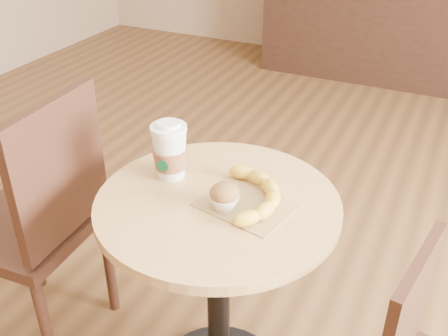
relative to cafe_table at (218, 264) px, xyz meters
name	(u,v)px	position (x,y,z in m)	size (l,w,h in m)	color
cafe_table	(218,264)	(0.00, 0.00, 0.00)	(0.67, 0.67, 0.75)	black
chair_left	(39,218)	(-0.63, -0.06, 0.01)	(0.45, 0.45, 0.97)	#371D13
service_counter	(411,13)	(0.07, 3.23, 0.00)	(2.30, 0.65, 1.04)	black
kraft_bag	(246,205)	(0.08, 0.01, 0.23)	(0.24, 0.18, 0.00)	#977B49
coffee_cup	(170,153)	(-0.18, 0.05, 0.31)	(0.10, 0.11, 0.17)	silver
muffin	(224,196)	(0.03, -0.03, 0.27)	(0.08, 0.08, 0.07)	white
banana	(249,195)	(0.08, 0.03, 0.25)	(0.21, 0.28, 0.04)	gold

